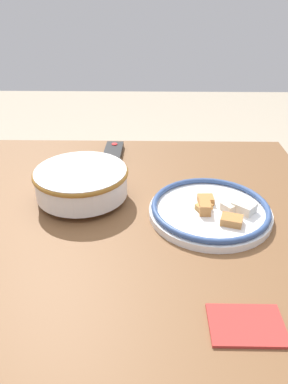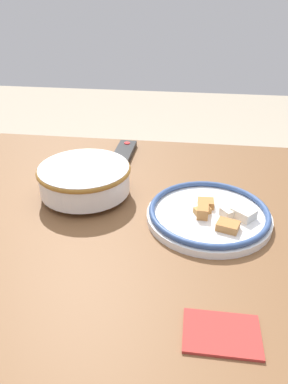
{
  "view_description": "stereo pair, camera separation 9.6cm",
  "coord_description": "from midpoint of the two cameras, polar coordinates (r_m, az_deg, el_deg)",
  "views": [
    {
      "loc": [
        0.08,
        -0.79,
        1.27
      ],
      "look_at": [
        0.07,
        0.04,
        0.79
      ],
      "focal_mm": 35.0,
      "sensor_mm": 36.0,
      "label": 1
    },
    {
      "loc": [
        0.18,
        -0.78,
        1.27
      ],
      "look_at": [
        0.07,
        0.04,
        0.79
      ],
      "focal_mm": 35.0,
      "sensor_mm": 36.0,
      "label": 2
    }
  ],
  "objects": [
    {
      "name": "dining_table",
      "position": [
        1.01,
        -6.67,
        -7.84
      ],
      "size": [
        1.1,
        0.99,
        0.75
      ],
      "color": "brown",
      "rests_on": "ground_plane"
    },
    {
      "name": "folded_napkin",
      "position": [
        0.69,
        11.35,
        -19.43
      ],
      "size": [
        0.13,
        0.09,
        0.01
      ],
      "color": "#B2332D",
      "rests_on": "dining_table"
    },
    {
      "name": "food_plate",
      "position": [
        0.94,
        7.29,
        -2.75
      ],
      "size": [
        0.31,
        0.31,
        0.05
      ],
      "color": "white",
      "rests_on": "dining_table"
    },
    {
      "name": "tv_remote",
      "position": [
        1.25,
        -7.05,
        5.53
      ],
      "size": [
        0.06,
        0.2,
        0.02
      ],
      "rotation": [
        0.0,
        0.0,
        6.26
      ],
      "color": "black",
      "rests_on": "dining_table"
    },
    {
      "name": "noodle_bowl",
      "position": [
        1.01,
        -12.19,
        1.44
      ],
      "size": [
        0.25,
        0.25,
        0.09
      ],
      "color": "silver",
      "rests_on": "dining_table"
    }
  ]
}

